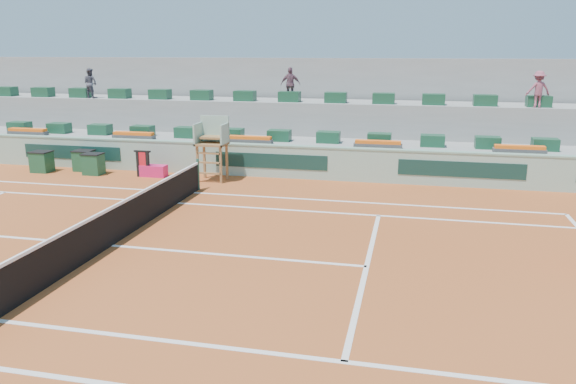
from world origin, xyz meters
TOP-DOWN VIEW (x-y plane):
  - ground at (0.00, 0.00)m, footprint 90.00×90.00m
  - seating_tier_lower at (0.00, 10.70)m, footprint 36.00×4.00m
  - seating_tier_upper at (0.00, 12.30)m, footprint 36.00×2.40m
  - stadium_back_wall at (0.00, 13.90)m, footprint 36.00×0.40m
  - player_bag at (-2.47, 7.54)m, footprint 1.01×0.45m
  - spectator_left at (-7.34, 11.50)m, footprint 0.75×0.63m
  - spectator_mid at (2.00, 11.91)m, footprint 0.90×0.51m
  - spectator_right at (11.88, 11.43)m, footprint 0.99×0.69m
  - court_lines at (0.00, 0.00)m, footprint 23.89×11.09m
  - tennis_net at (0.00, 0.00)m, footprint 0.10×11.97m
  - advertising_hoarding at (0.02, 8.50)m, footprint 36.00×0.34m
  - umpire_chair at (0.00, 7.50)m, footprint 1.10×0.90m
  - seat_row_lower at (0.00, 9.80)m, footprint 32.90×0.60m
  - seat_row_upper at (0.00, 11.70)m, footprint 32.90×0.60m
  - flower_planters at (-1.50, 9.00)m, footprint 26.80×0.36m
  - drink_cooler_a at (-4.95, 7.37)m, footprint 0.74×0.64m
  - drink_cooler_b at (-5.70, 7.92)m, footprint 0.76×0.66m
  - drink_cooler_c at (-7.23, 7.33)m, footprint 0.78×0.67m
  - towel_rack at (-2.84, 7.40)m, footprint 0.67×0.11m

SIDE VIEW (x-z plane):
  - ground at x=0.00m, z-range 0.00..0.00m
  - court_lines at x=0.00m, z-range 0.00..0.01m
  - player_bag at x=-2.47m, z-range 0.00..0.45m
  - drink_cooler_a at x=-4.95m, z-range 0.00..0.84m
  - drink_cooler_b at x=-5.70m, z-range 0.00..0.84m
  - drink_cooler_c at x=-7.23m, z-range 0.00..0.84m
  - tennis_net at x=0.00m, z-range -0.02..1.08m
  - seating_tier_lower at x=0.00m, z-range 0.00..1.20m
  - towel_rack at x=-2.84m, z-range 0.09..1.12m
  - advertising_hoarding at x=0.02m, z-range 0.00..1.26m
  - seating_tier_upper at x=0.00m, z-range 0.00..2.60m
  - flower_planters at x=-1.50m, z-range 1.19..1.47m
  - seat_row_lower at x=0.00m, z-range 1.20..1.64m
  - umpire_chair at x=0.00m, z-range 0.34..2.74m
  - stadium_back_wall at x=0.00m, z-range 0.00..4.40m
  - seat_row_upper at x=0.00m, z-range 2.60..3.04m
  - spectator_left at x=-7.34m, z-range 2.60..3.95m
  - spectator_right at x=11.88m, z-range 2.60..4.00m
  - spectator_mid at x=2.00m, z-range 2.60..4.04m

